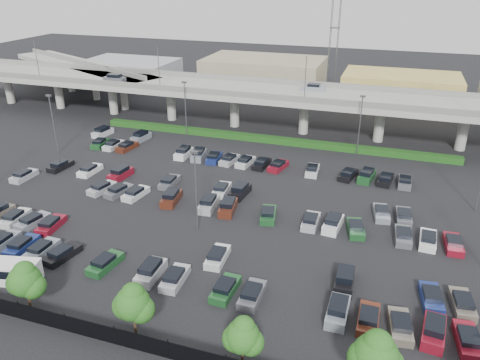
# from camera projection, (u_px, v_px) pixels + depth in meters

# --- Properties ---
(ground) EXTENTS (280.00, 280.00, 0.00)m
(ground) POSITION_uv_depth(u_px,v_px,m) (221.00, 201.00, 64.47)
(ground) COLOR black
(overpass) EXTENTS (150.00, 13.00, 15.80)m
(overpass) POSITION_uv_depth(u_px,v_px,m) (278.00, 96.00, 89.22)
(overpass) COLOR gray
(overpass) RESTS_ON ground
(on_ramp) EXTENTS (50.93, 30.13, 8.80)m
(on_ramp) POSITION_uv_depth(u_px,v_px,m) (82.00, 68.00, 113.75)
(on_ramp) COLOR gray
(on_ramp) RESTS_ON ground
(hedge) EXTENTS (66.00, 1.60, 1.10)m
(hedge) POSITION_uv_depth(u_px,v_px,m) (269.00, 139.00, 85.80)
(hedge) COLOR #153910
(hedge) RESTS_ON ground
(fence) EXTENTS (70.00, 0.10, 2.00)m
(fence) POSITION_uv_depth(u_px,v_px,m) (104.00, 333.00, 39.97)
(fence) COLOR black
(fence) RESTS_ON ground
(tree_row) EXTENTS (65.07, 3.66, 5.94)m
(tree_row) POSITION_uv_depth(u_px,v_px,m) (118.00, 300.00, 39.93)
(tree_row) COLOR #332316
(tree_row) RESTS_ON ground
(shuttle_bus) EXTENTS (7.32, 3.89, 2.24)m
(shuttle_bus) POSITION_uv_depth(u_px,v_px,m) (5.00, 271.00, 47.67)
(shuttle_bus) COLOR white
(shuttle_bus) RESTS_ON ground
(parked_cars) EXTENTS (62.86, 41.63, 1.67)m
(parked_cars) POSITION_uv_depth(u_px,v_px,m) (202.00, 206.00, 61.93)
(parked_cars) COLOR gray
(parked_cars) RESTS_ON ground
(light_poles) EXTENTS (66.90, 48.38, 10.30)m
(light_poles) POSITION_uv_depth(u_px,v_px,m) (197.00, 150.00, 64.79)
(light_poles) COLOR #4F4F54
(light_poles) RESTS_ON ground
(distant_buildings) EXTENTS (138.00, 24.00, 9.00)m
(distant_buildings) POSITION_uv_depth(u_px,v_px,m) (359.00, 84.00, 112.64)
(distant_buildings) COLOR gray
(distant_buildings) RESTS_ON ground
(comm_tower) EXTENTS (2.40, 2.40, 30.00)m
(comm_tower) POSITION_uv_depth(u_px,v_px,m) (335.00, 25.00, 120.62)
(comm_tower) COLOR #4F4F54
(comm_tower) RESTS_ON ground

